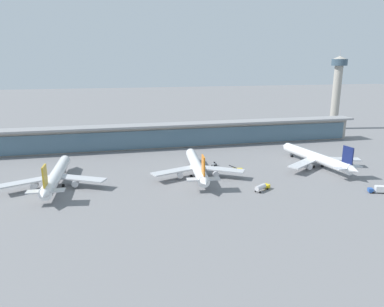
{
  "coord_description": "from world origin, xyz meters",
  "views": [
    {
      "loc": [
        -39.84,
        -157.75,
        53.01
      ],
      "look_at": [
        0.0,
        14.44,
        7.01
      ],
      "focal_mm": 33.19,
      "sensor_mm": 36.0,
      "label": 1
    }
  ],
  "objects_px": {
    "airliner_right_stand": "(317,158)",
    "control_tower": "(337,86)",
    "airliner_left_stand": "(56,176)",
    "service_truck_near_nose_white": "(341,161)",
    "service_truck_under_wing_yellow": "(262,187)",
    "service_truck_on_taxiway_grey": "(214,164)",
    "service_truck_by_tail_yellow": "(237,169)",
    "airliner_centre_stand": "(197,166)",
    "service_truck_mid_apron_blue": "(379,189)"
  },
  "relations": [
    {
      "from": "service_truck_by_tail_yellow",
      "to": "service_truck_on_taxiway_grey",
      "type": "relative_size",
      "value": 2.13
    },
    {
      "from": "service_truck_under_wing_yellow",
      "to": "airliner_left_stand",
      "type": "bearing_deg",
      "value": 163.2
    },
    {
      "from": "airliner_right_stand",
      "to": "service_truck_on_taxiway_grey",
      "type": "bearing_deg",
      "value": 165.17
    },
    {
      "from": "service_truck_mid_apron_blue",
      "to": "service_truck_on_taxiway_grey",
      "type": "relative_size",
      "value": 2.36
    },
    {
      "from": "airliner_left_stand",
      "to": "airliner_centre_stand",
      "type": "distance_m",
      "value": 63.12
    },
    {
      "from": "airliner_left_stand",
      "to": "service_truck_mid_apron_blue",
      "type": "distance_m",
      "value": 137.08
    },
    {
      "from": "service_truck_near_nose_white",
      "to": "service_truck_by_tail_yellow",
      "type": "height_order",
      "value": "service_truck_near_nose_white"
    },
    {
      "from": "airliner_right_stand",
      "to": "control_tower",
      "type": "height_order",
      "value": "control_tower"
    },
    {
      "from": "airliner_centre_stand",
      "to": "service_truck_near_nose_white",
      "type": "bearing_deg",
      "value": 1.82
    },
    {
      "from": "airliner_right_stand",
      "to": "service_truck_by_tail_yellow",
      "type": "distance_m",
      "value": 42.42
    },
    {
      "from": "airliner_right_stand",
      "to": "service_truck_under_wing_yellow",
      "type": "bearing_deg",
      "value": -147.62
    },
    {
      "from": "service_truck_under_wing_yellow",
      "to": "service_truck_near_nose_white",
      "type": "bearing_deg",
      "value": 26.03
    },
    {
      "from": "service_truck_on_taxiway_grey",
      "to": "control_tower",
      "type": "height_order",
      "value": "control_tower"
    },
    {
      "from": "airliner_centre_stand",
      "to": "service_truck_under_wing_yellow",
      "type": "bearing_deg",
      "value": -49.47
    },
    {
      "from": "service_truck_under_wing_yellow",
      "to": "service_truck_mid_apron_blue",
      "type": "relative_size",
      "value": 1.1
    },
    {
      "from": "service_truck_under_wing_yellow",
      "to": "service_truck_by_tail_yellow",
      "type": "distance_m",
      "value": 29.97
    },
    {
      "from": "airliner_right_stand",
      "to": "airliner_centre_stand",
      "type": "bearing_deg",
      "value": -179.14
    },
    {
      "from": "service_truck_mid_apron_blue",
      "to": "service_truck_by_tail_yellow",
      "type": "bearing_deg",
      "value": 136.96
    },
    {
      "from": "service_truck_near_nose_white",
      "to": "airliner_centre_stand",
      "type": "bearing_deg",
      "value": -178.18
    },
    {
      "from": "service_truck_near_nose_white",
      "to": "service_truck_under_wing_yellow",
      "type": "xyz_separation_m",
      "value": [
        -57.83,
        -28.24,
        0.0
      ]
    },
    {
      "from": "airliner_left_stand",
      "to": "service_truck_near_nose_white",
      "type": "bearing_deg",
      "value": 1.02
    },
    {
      "from": "service_truck_under_wing_yellow",
      "to": "control_tower",
      "type": "xyz_separation_m",
      "value": [
        115.46,
        120.61,
        32.32
      ]
    },
    {
      "from": "service_truck_by_tail_yellow",
      "to": "control_tower",
      "type": "relative_size",
      "value": 0.11
    },
    {
      "from": "service_truck_on_taxiway_grey",
      "to": "control_tower",
      "type": "bearing_deg",
      "value": 32.86
    },
    {
      "from": "airliner_centre_stand",
      "to": "service_truck_on_taxiway_grey",
      "type": "relative_size",
      "value": 17.68
    },
    {
      "from": "service_truck_near_nose_white",
      "to": "control_tower",
      "type": "bearing_deg",
      "value": 58.04
    },
    {
      "from": "service_truck_mid_apron_blue",
      "to": "airliner_right_stand",
      "type": "bearing_deg",
      "value": 96.03
    },
    {
      "from": "service_truck_under_wing_yellow",
      "to": "service_truck_on_taxiway_grey",
      "type": "xyz_separation_m",
      "value": [
        -9.03,
        40.2,
        -0.83
      ]
    },
    {
      "from": "service_truck_mid_apron_blue",
      "to": "control_tower",
      "type": "relative_size",
      "value": 0.12
    },
    {
      "from": "airliner_centre_stand",
      "to": "airliner_right_stand",
      "type": "bearing_deg",
      "value": 0.86
    },
    {
      "from": "service_truck_mid_apron_blue",
      "to": "control_tower",
      "type": "xyz_separation_m",
      "value": [
        69.19,
        133.92,
        32.34
      ]
    },
    {
      "from": "control_tower",
      "to": "service_truck_under_wing_yellow",
      "type": "bearing_deg",
      "value": -133.75
    },
    {
      "from": "airliner_centre_stand",
      "to": "service_truck_mid_apron_blue",
      "type": "relative_size",
      "value": 7.49
    },
    {
      "from": "airliner_left_stand",
      "to": "service_truck_on_taxiway_grey",
      "type": "distance_m",
      "value": 77.54
    },
    {
      "from": "service_truck_under_wing_yellow",
      "to": "service_truck_mid_apron_blue",
      "type": "distance_m",
      "value": 48.15
    },
    {
      "from": "airliner_left_stand",
      "to": "airliner_centre_stand",
      "type": "xyz_separation_m",
      "value": [
        63.12,
        0.02,
        0.0
      ]
    },
    {
      "from": "airliner_right_stand",
      "to": "service_truck_mid_apron_blue",
      "type": "xyz_separation_m",
      "value": [
        4.22,
        -39.98,
        -3.11
      ]
    },
    {
      "from": "airliner_left_stand",
      "to": "airliner_centre_stand",
      "type": "relative_size",
      "value": 1.0
    },
    {
      "from": "airliner_centre_stand",
      "to": "service_truck_mid_apron_blue",
      "type": "distance_m",
      "value": 78.69
    },
    {
      "from": "control_tower",
      "to": "service_truck_on_taxiway_grey",
      "type": "bearing_deg",
      "value": -147.14
    },
    {
      "from": "airliner_right_stand",
      "to": "service_truck_mid_apron_blue",
      "type": "relative_size",
      "value": 7.48
    },
    {
      "from": "service_truck_on_taxiway_grey",
      "to": "control_tower",
      "type": "xyz_separation_m",
      "value": [
        124.49,
        80.41,
        33.15
      ]
    },
    {
      "from": "airliner_left_stand",
      "to": "service_truck_under_wing_yellow",
      "type": "distance_m",
      "value": 88.95
    },
    {
      "from": "service_truck_near_nose_white",
      "to": "service_truck_on_taxiway_grey",
      "type": "distance_m",
      "value": 67.93
    },
    {
      "from": "airliner_centre_stand",
      "to": "service_truck_mid_apron_blue",
      "type": "bearing_deg",
      "value": -29.75
    },
    {
      "from": "airliner_left_stand",
      "to": "service_truck_on_taxiway_grey",
      "type": "height_order",
      "value": "airliner_left_stand"
    },
    {
      "from": "airliner_right_stand",
      "to": "service_truck_on_taxiway_grey",
      "type": "xyz_separation_m",
      "value": [
        -51.08,
        13.53,
        -3.93
      ]
    },
    {
      "from": "airliner_right_stand",
      "to": "service_truck_mid_apron_blue",
      "type": "height_order",
      "value": "airliner_right_stand"
    },
    {
      "from": "service_truck_near_nose_white",
      "to": "control_tower",
      "type": "xyz_separation_m",
      "value": [
        57.63,
        92.36,
        32.32
      ]
    },
    {
      "from": "airliner_centre_stand",
      "to": "airliner_right_stand",
      "type": "height_order",
      "value": "same"
    }
  ]
}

